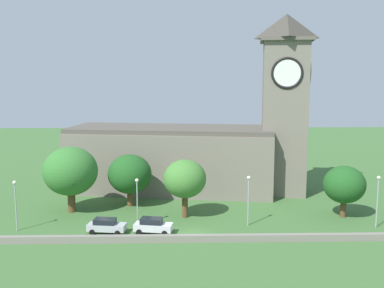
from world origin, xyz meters
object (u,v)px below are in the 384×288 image
object	(u,v)px
car_silver	(106,226)
tree_churchyard	(130,174)
streetlamp_west_mid	(137,194)
tree_riverside_west	(185,179)
streetlamp_west_end	(15,197)
car_white	(153,226)
church	(197,146)
tree_riverside_east	(344,185)
tree_by_tower	(70,171)
streetlamp_central	(248,192)
streetlamp_east_mid	(378,193)

from	to	relation	value
car_silver	tree_churchyard	bearing A→B (deg)	82.17
streetlamp_west_mid	tree_riverside_west	distance (m)	6.93
tree_churchyard	tree_riverside_west	distance (m)	9.58
streetlamp_west_end	car_white	bearing A→B (deg)	-4.33
car_silver	car_white	bearing A→B (deg)	-2.84
tree_churchyard	church	bearing A→B (deg)	42.38
tree_riverside_east	tree_riverside_west	distance (m)	20.89
tree_by_tower	tree_riverside_west	size ratio (longest dim) A/B	1.17
church	streetlamp_west_mid	xyz separation A→B (m)	(-8.02, -18.12, -3.18)
tree_riverside_west	streetlamp_central	bearing A→B (deg)	-24.24
church	streetlamp_west_end	distance (m)	29.79
church	streetlamp_west_mid	bearing A→B (deg)	-113.88
tree_riverside_east	tree_riverside_west	size ratio (longest dim) A/B	0.89
streetlamp_east_mid	tree_by_tower	distance (m)	39.64
streetlamp_west_mid	tree_riverside_east	xyz separation A→B (m)	(26.76, 3.15, 0.23)
church	streetlamp_east_mid	size ratio (longest dim) A/B	6.06
car_white	streetlamp_west_end	world-z (taller)	streetlamp_west_end
streetlamp_west_end	car_silver	bearing A→B (deg)	-5.08
streetlamp_east_mid	tree_riverside_east	distance (m)	5.01
streetlamp_west_end	streetlamp_central	distance (m)	28.07
streetlamp_east_mid	tree_riverside_west	bearing A→B (deg)	168.71
streetlamp_west_mid	streetlamp_east_mid	distance (m)	29.33
tree_riverside_east	tree_churchyard	bearing A→B (deg)	168.36
streetlamp_west_mid	streetlamp_central	distance (m)	13.70
car_white	tree_by_tower	xyz separation A→B (m)	(-11.66, 8.86, 4.74)
streetlamp_west_mid	tree_churchyard	bearing A→B (deg)	101.90
car_white	streetlamp_west_end	bearing A→B (deg)	175.67
church	tree_riverside_east	bearing A→B (deg)	-38.62
streetlamp_west_end	streetlamp_east_mid	xyz separation A→B (m)	(43.64, 0.16, 0.19)
tree_by_tower	tree_churchyard	distance (m)	8.24
streetlamp_west_mid	tree_churchyard	xyz separation A→B (m)	(-1.91, 9.06, 0.52)
car_silver	tree_riverside_west	world-z (taller)	tree_riverside_west
car_white	streetlamp_west_end	size ratio (longest dim) A/B	0.77
church	streetlamp_west_end	world-z (taller)	church
car_silver	tree_by_tower	distance (m)	11.59
church	streetlamp_central	bearing A→B (deg)	-72.59
car_white	streetlamp_east_mid	bearing A→B (deg)	2.94
car_silver	streetlamp_west_mid	size ratio (longest dim) A/B	0.77
streetlamp_central	streetlamp_west_end	bearing A→B (deg)	-177.31
car_silver	tree_riverside_west	distance (m)	11.81
car_silver	tree_riverside_west	xyz separation A→B (m)	(9.36, 5.80, 4.28)
car_white	tree_riverside_west	xyz separation A→B (m)	(3.83, 6.07, 4.22)
car_silver	tree_riverside_west	size ratio (longest dim) A/B	0.61
streetlamp_west_mid	tree_churchyard	world-z (taller)	tree_churchyard
car_white	streetlamp_west_mid	bearing A→B (deg)	128.80
streetlamp_west_mid	streetlamp_east_mid	bearing A→B (deg)	-2.26
car_white	church	bearing A→B (deg)	73.91
tree_riverside_west	streetlamp_west_mid	bearing A→B (deg)	-149.13
church	tree_by_tower	size ratio (longest dim) A/B	4.35
streetlamp_west_mid	streetlamp_west_end	bearing A→B (deg)	-174.75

